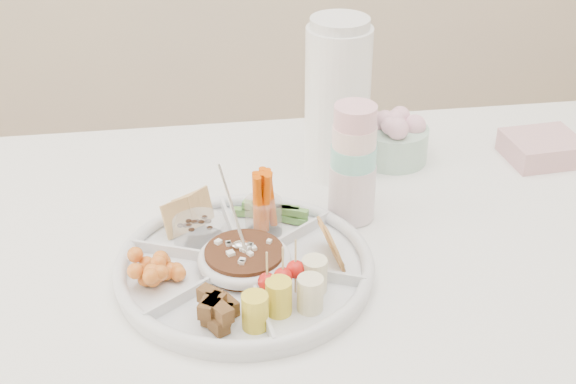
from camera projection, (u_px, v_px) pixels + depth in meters
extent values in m
cylinder|color=white|center=(244.00, 263.00, 1.19)|extent=(0.50, 0.50, 0.04)
cylinder|color=#42190E|center=(244.00, 259.00, 1.19)|extent=(0.15, 0.15, 0.04)
cylinder|color=silver|center=(353.00, 161.00, 1.29)|extent=(0.09, 0.09, 0.21)
cylinder|color=white|center=(338.00, 97.00, 1.40)|extent=(0.13, 0.13, 0.30)
cylinder|color=#8ACBA7|center=(394.00, 136.00, 1.50)|extent=(0.15, 0.15, 0.10)
cube|color=#DAA2A7|center=(542.00, 148.00, 1.51)|extent=(0.14, 0.13, 0.04)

